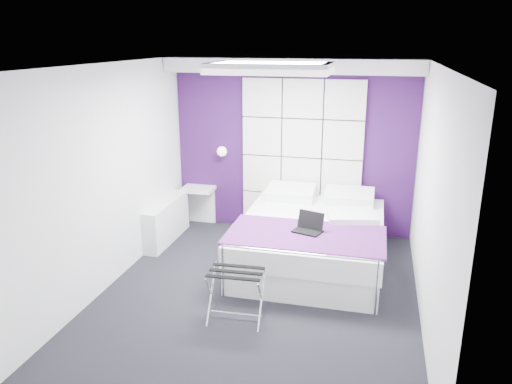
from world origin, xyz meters
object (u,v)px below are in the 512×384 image
at_px(bed, 311,240).
at_px(laptop, 308,226).
at_px(luggage_rack, 236,295).
at_px(radiator, 167,221).
at_px(nightstand, 198,189).
at_px(wall_lamp, 223,151).

bearing_deg(bed, laptop, -88.52).
bearing_deg(laptop, luggage_rack, -100.16).
distance_m(radiator, luggage_rack, 2.43).
distance_m(radiator, bed, 2.18).
height_order(radiator, luggage_rack, radiator).
height_order(bed, nightstand, bed).
bearing_deg(nightstand, radiator, -108.43).
distance_m(wall_lamp, laptop, 2.21).
bearing_deg(nightstand, luggage_rack, -62.26).
bearing_deg(wall_lamp, nightstand, -174.29).
bearing_deg(wall_lamp, laptop, -44.40).
height_order(wall_lamp, nightstand, wall_lamp).
relative_size(nightstand, laptop, 1.48).
relative_size(bed, luggage_rack, 4.02).
bearing_deg(luggage_rack, nightstand, 115.08).
relative_size(wall_lamp, nightstand, 0.31).
height_order(wall_lamp, laptop, wall_lamp).
xyz_separation_m(wall_lamp, luggage_rack, (0.95, -2.60, -0.94)).
relative_size(radiator, nightstand, 2.45).
bearing_deg(luggage_rack, bed, 67.03).
bearing_deg(nightstand, wall_lamp, 5.71).
height_order(radiator, nightstand, nightstand).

